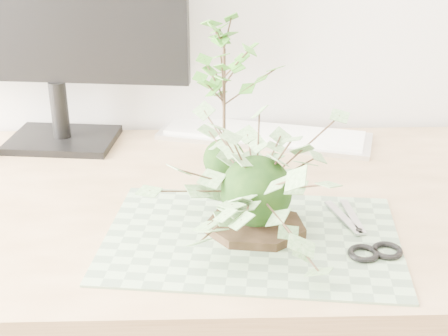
% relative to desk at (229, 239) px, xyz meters
% --- Properties ---
extents(desk, '(1.60, 0.70, 0.74)m').
position_rel_desk_xyz_m(desk, '(0.00, 0.00, 0.00)').
color(desk, tan).
rests_on(desk, ground_plane).
extents(cutting_mat, '(0.51, 0.37, 0.00)m').
position_rel_desk_xyz_m(cutting_mat, '(0.03, -0.15, 0.09)').
color(cutting_mat, '#597359').
rests_on(cutting_mat, desk).
extents(stone_dish, '(0.19, 0.19, 0.01)m').
position_rel_desk_xyz_m(stone_dish, '(0.04, -0.13, 0.10)').
color(stone_dish, black).
rests_on(stone_dish, cutting_mat).
extents(ivy_kokedama, '(0.33, 0.33, 0.23)m').
position_rel_desk_xyz_m(ivy_kokedama, '(0.04, -0.13, 0.22)').
color(ivy_kokedama, black).
rests_on(ivy_kokedama, stone_dish).
extents(maple_kokedama, '(0.18, 0.18, 0.34)m').
position_rel_desk_xyz_m(maple_kokedama, '(-0.01, 0.08, 0.32)').
color(maple_kokedama, black).
rests_on(maple_kokedama, desk).
extents(keyboard, '(0.49, 0.27, 0.02)m').
position_rel_desk_xyz_m(keyboard, '(0.09, 0.29, 0.10)').
color(keyboard, silver).
rests_on(keyboard, desk).
extents(monitor, '(0.57, 0.19, 0.50)m').
position_rel_desk_xyz_m(monitor, '(-0.36, 0.28, 0.38)').
color(monitor, black).
rests_on(monitor, desk).
extents(scissors, '(0.09, 0.20, 0.01)m').
position_rel_desk_xyz_m(scissors, '(0.21, -0.18, 0.10)').
color(scissors, '#99999C').
rests_on(scissors, cutting_mat).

